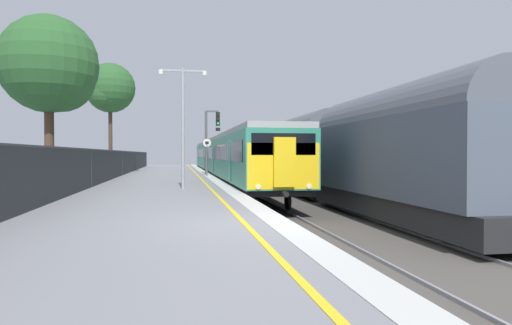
{
  "coord_description": "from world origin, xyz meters",
  "views": [
    {
      "loc": [
        -1.74,
        -9.71,
        1.45
      ],
      "look_at": [
        1.42,
        8.92,
        1.12
      ],
      "focal_mm": 32.8,
      "sensor_mm": 36.0,
      "label": 1
    }
  ],
  "objects_px": {
    "freight_train_adjacent_track": "(336,151)",
    "platform_lamp_mid": "(183,117)",
    "background_tree_centre": "(109,89)",
    "commuter_train_at_platform": "(225,157)",
    "signal_gantry": "(210,134)",
    "speed_limit_sign": "(207,152)",
    "background_tree_left": "(52,68)"
  },
  "relations": [
    {
      "from": "freight_train_adjacent_track",
      "to": "platform_lamp_mid",
      "type": "bearing_deg",
      "value": -160.95
    },
    {
      "from": "freight_train_adjacent_track",
      "to": "background_tree_centre",
      "type": "distance_m",
      "value": 20.5
    },
    {
      "from": "commuter_train_at_platform",
      "to": "background_tree_centre",
      "type": "xyz_separation_m",
      "value": [
        -8.99,
        -0.03,
        5.18
      ]
    },
    {
      "from": "signal_gantry",
      "to": "speed_limit_sign",
      "type": "height_order",
      "value": "signal_gantry"
    },
    {
      "from": "signal_gantry",
      "to": "background_tree_left",
      "type": "bearing_deg",
      "value": -127.06
    },
    {
      "from": "speed_limit_sign",
      "to": "freight_train_adjacent_track",
      "type": "bearing_deg",
      "value": -57.14
    },
    {
      "from": "commuter_train_at_platform",
      "to": "freight_train_adjacent_track",
      "type": "height_order",
      "value": "freight_train_adjacent_track"
    },
    {
      "from": "signal_gantry",
      "to": "background_tree_left",
      "type": "relative_size",
      "value": 0.59
    },
    {
      "from": "platform_lamp_mid",
      "to": "background_tree_centre",
      "type": "distance_m",
      "value": 18.85
    },
    {
      "from": "speed_limit_sign",
      "to": "background_tree_centre",
      "type": "relative_size",
      "value": 0.3
    },
    {
      "from": "freight_train_adjacent_track",
      "to": "background_tree_centre",
      "type": "xyz_separation_m",
      "value": [
        -12.99,
        15.11,
        4.83
      ]
    },
    {
      "from": "freight_train_adjacent_track",
      "to": "platform_lamp_mid",
      "type": "height_order",
      "value": "platform_lamp_mid"
    },
    {
      "from": "freight_train_adjacent_track",
      "to": "signal_gantry",
      "type": "xyz_separation_m",
      "value": [
        -5.46,
        11.6,
        1.28
      ]
    },
    {
      "from": "platform_lamp_mid",
      "to": "background_tree_centre",
      "type": "xyz_separation_m",
      "value": [
        -5.4,
        17.73,
        3.44
      ]
    },
    {
      "from": "commuter_train_at_platform",
      "to": "platform_lamp_mid",
      "type": "height_order",
      "value": "platform_lamp_mid"
    },
    {
      "from": "commuter_train_at_platform",
      "to": "background_tree_left",
      "type": "bearing_deg",
      "value": -123.84
    },
    {
      "from": "commuter_train_at_platform",
      "to": "speed_limit_sign",
      "type": "relative_size",
      "value": 16.84
    },
    {
      "from": "commuter_train_at_platform",
      "to": "platform_lamp_mid",
      "type": "distance_m",
      "value": 18.2
    },
    {
      "from": "platform_lamp_mid",
      "to": "signal_gantry",
      "type": "bearing_deg",
      "value": 81.5
    },
    {
      "from": "commuter_train_at_platform",
      "to": "platform_lamp_mid",
      "type": "relative_size",
      "value": 8.41
    },
    {
      "from": "freight_train_adjacent_track",
      "to": "background_tree_centre",
      "type": "bearing_deg",
      "value": 130.69
    },
    {
      "from": "speed_limit_sign",
      "to": "background_tree_centre",
      "type": "bearing_deg",
      "value": 139.71
    },
    {
      "from": "signal_gantry",
      "to": "background_tree_centre",
      "type": "relative_size",
      "value": 0.54
    },
    {
      "from": "freight_train_adjacent_track",
      "to": "platform_lamp_mid",
      "type": "distance_m",
      "value": 8.15
    },
    {
      "from": "signal_gantry",
      "to": "speed_limit_sign",
      "type": "distance_m",
      "value": 2.88
    },
    {
      "from": "commuter_train_at_platform",
      "to": "background_tree_left",
      "type": "xyz_separation_m",
      "value": [
        -9.59,
        -14.3,
        4.2
      ]
    },
    {
      "from": "commuter_train_at_platform",
      "to": "platform_lamp_mid",
      "type": "bearing_deg",
      "value": -101.41
    },
    {
      "from": "commuter_train_at_platform",
      "to": "background_tree_centre",
      "type": "distance_m",
      "value": 10.37
    },
    {
      "from": "freight_train_adjacent_track",
      "to": "signal_gantry",
      "type": "relative_size",
      "value": 5.64
    },
    {
      "from": "signal_gantry",
      "to": "commuter_train_at_platform",
      "type": "bearing_deg",
      "value": 67.58
    },
    {
      "from": "commuter_train_at_platform",
      "to": "background_tree_centre",
      "type": "bearing_deg",
      "value": -179.83
    },
    {
      "from": "commuter_train_at_platform",
      "to": "background_tree_centre",
      "type": "relative_size",
      "value": 4.98
    }
  ]
}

